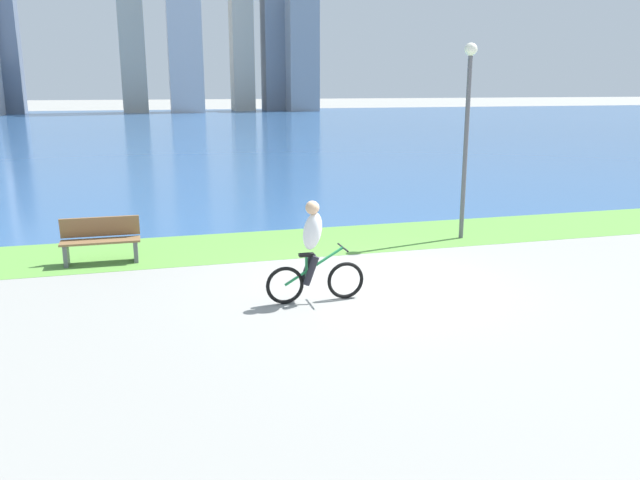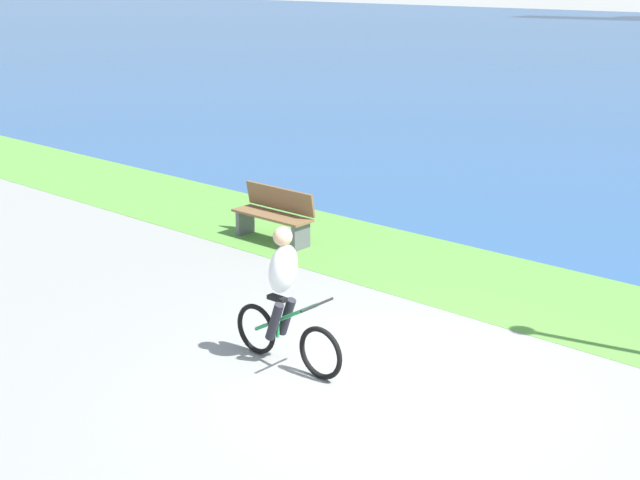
% 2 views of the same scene
% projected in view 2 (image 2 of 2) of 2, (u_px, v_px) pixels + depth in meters
% --- Properties ---
extents(ground_plane, '(300.00, 300.00, 0.00)m').
position_uv_depth(ground_plane, '(398.00, 383.00, 9.61)').
color(ground_plane, gray).
extents(grass_strip_bayside, '(120.00, 2.63, 0.01)m').
position_uv_depth(grass_strip_bayside, '(546.00, 298.00, 12.07)').
color(grass_strip_bayside, '#59933D').
rests_on(grass_strip_bayside, ground).
extents(cyclist_lead, '(1.63, 0.52, 1.66)m').
position_uv_depth(cyclist_lead, '(284.00, 297.00, 9.82)').
color(cyclist_lead, black).
rests_on(cyclist_lead, ground).
extents(bench_near_path, '(1.50, 0.47, 0.90)m').
position_uv_depth(bench_near_path, '(275.00, 215.00, 14.50)').
color(bench_near_path, brown).
rests_on(bench_near_path, ground).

